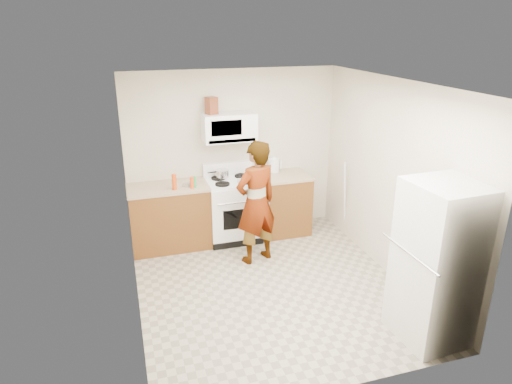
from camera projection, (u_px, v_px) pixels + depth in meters
name	position (u px, v px, depth m)	size (l,w,h in m)	color
floor	(270.00, 286.00, 5.72)	(3.60, 3.60, 0.00)	gray
back_wall	(233.00, 154.00, 6.89)	(3.20, 0.02, 2.50)	beige
right_wall	(391.00, 180.00, 5.72)	(0.02, 3.60, 2.50)	beige
cabinet_left	(170.00, 218.00, 6.62)	(1.12, 0.62, 0.90)	brown
counter_left	(168.00, 187.00, 6.45)	(1.14, 0.64, 0.04)	tan
cabinet_right	(281.00, 205.00, 7.09)	(0.80, 0.62, 0.90)	brown
counter_right	(282.00, 176.00, 6.93)	(0.82, 0.64, 0.04)	tan
gas_range	(233.00, 208.00, 6.86)	(0.76, 0.65, 1.13)	white
microwave	(229.00, 127.00, 6.55)	(0.76, 0.38, 0.40)	white
person	(256.00, 203.00, 6.08)	(0.62, 0.41, 1.70)	tan
fridge	(439.00, 263.00, 4.56)	(0.70, 0.70, 1.70)	white
kettle	(274.00, 165.00, 7.06)	(0.17, 0.17, 0.20)	white
jug	(211.00, 106.00, 6.37)	(0.14, 0.14, 0.24)	maroon
saucepan	(222.00, 174.00, 6.75)	(0.20, 0.20, 0.11)	silver
tray	(246.00, 181.00, 6.60)	(0.25, 0.16, 0.05)	white
bottle_spray	(174.00, 182.00, 6.28)	(0.07, 0.07, 0.22)	#C63E0E
bottle_hot_sauce	(192.00, 183.00, 6.34)	(0.05, 0.05, 0.17)	#D24217
bottle_green_cap	(194.00, 182.00, 6.38)	(0.05, 0.05, 0.16)	green
pot_lid	(190.00, 185.00, 6.50)	(0.23, 0.23, 0.01)	silver
broom	(345.00, 198.00, 6.91)	(0.03, 0.03, 1.22)	silver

